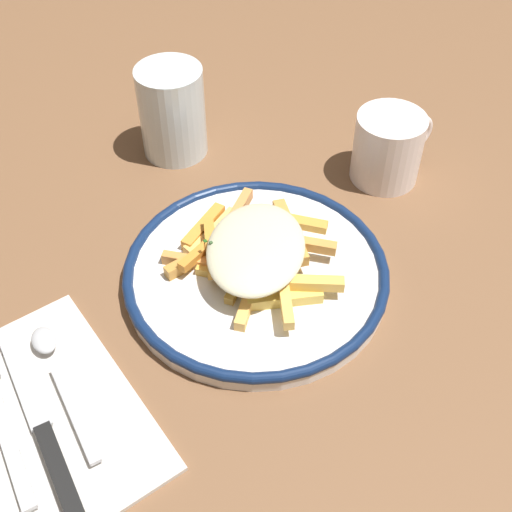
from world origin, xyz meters
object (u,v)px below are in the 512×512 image
object	(u,v)px
fork	(1,418)
water_glass	(172,112)
spoon	(56,367)
coffee_mug	(389,148)
knife	(44,431)
napkin	(39,418)
plate	(256,273)
fries_heap	(254,250)
salt_shaker	(182,109)

from	to	relation	value
fork	water_glass	world-z (taller)	water_glass
fork	spoon	size ratio (longest dim) A/B	1.16
water_glass	coffee_mug	size ratio (longest dim) A/B	1.05
fork	knife	size ratio (longest dim) A/B	0.84
napkin	water_glass	distance (m)	0.39
fork	spoon	world-z (taller)	spoon
spoon	water_glass	size ratio (longest dim) A/B	1.37
fork	coffee_mug	xyz separation A→B (m)	(0.49, 0.08, 0.03)
plate	knife	size ratio (longest dim) A/B	1.27
fries_heap	napkin	bearing A→B (deg)	-169.67
fries_heap	coffee_mug	distance (m)	0.22
fork	coffee_mug	bearing A→B (deg)	9.84
salt_shaker	water_glass	bearing A→B (deg)	-136.45
fork	salt_shaker	distance (m)	0.43
fries_heap	fork	bearing A→B (deg)	-173.22
napkin	coffee_mug	world-z (taller)	coffee_mug
plate	water_glass	world-z (taller)	water_glass
plate	water_glass	xyz separation A→B (m)	(0.03, 0.24, 0.04)
salt_shaker	napkin	bearing A→B (deg)	-135.10
water_glass	napkin	bearing A→B (deg)	-134.99
plate	fries_heap	size ratio (longest dim) A/B	1.43
water_glass	coffee_mug	world-z (taller)	water_glass
spoon	salt_shaker	distance (m)	0.37
napkin	knife	xyz separation A→B (m)	(-0.00, -0.02, 0.01)
plate	fork	world-z (taller)	plate
plate	coffee_mug	bearing A→B (deg)	15.27
knife	coffee_mug	bearing A→B (deg)	14.08
knife	spoon	xyz separation A→B (m)	(0.03, 0.05, 0.00)
fork	salt_shaker	size ratio (longest dim) A/B	2.28
fries_heap	spoon	world-z (taller)	fries_heap
plate	spoon	bearing A→B (deg)	-179.38
fork	knife	bearing A→B (deg)	-49.68
water_glass	salt_shaker	world-z (taller)	water_glass
plate	coffee_mug	world-z (taller)	coffee_mug
napkin	coffee_mug	size ratio (longest dim) A/B	2.11
fries_heap	spoon	xyz separation A→B (m)	(-0.21, -0.01, -0.02)
napkin	knife	size ratio (longest dim) A/B	1.06
fork	salt_shaker	bearing A→B (deg)	41.18
fries_heap	fork	distance (m)	0.27
napkin	coffee_mug	distance (m)	0.47
fork	salt_shaker	xyz separation A→B (m)	(0.32, 0.28, 0.03)
water_glass	salt_shaker	xyz separation A→B (m)	(0.02, 0.02, -0.02)
plate	knife	bearing A→B (deg)	-167.00
spoon	fork	bearing A→B (deg)	-158.28
plate	spoon	size ratio (longest dim) A/B	1.76
napkin	salt_shaker	xyz separation A→B (m)	(0.30, 0.29, 0.03)
fries_heap	spoon	bearing A→B (deg)	-177.45
napkin	salt_shaker	distance (m)	0.42
plate	napkin	bearing A→B (deg)	-171.26
water_glass	fries_heap	bearing A→B (deg)	-97.42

